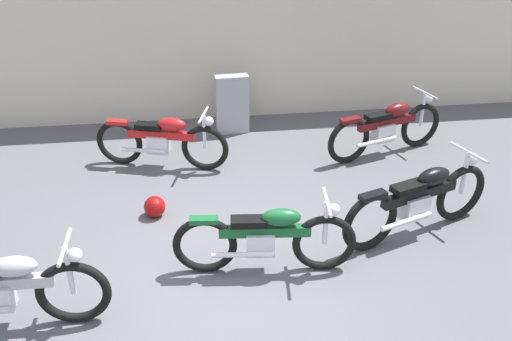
{
  "coord_description": "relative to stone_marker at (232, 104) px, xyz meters",
  "views": [
    {
      "loc": [
        -0.44,
        -5.06,
        4.14
      ],
      "look_at": [
        0.4,
        1.4,
        0.55
      ],
      "focal_mm": 40.43,
      "sensor_mm": 36.0,
      "label": 1
    }
  ],
  "objects": [
    {
      "name": "helmet",
      "position": [
        -1.24,
        -2.45,
        -0.36
      ],
      "size": [
        0.28,
        0.28,
        0.28
      ],
      "primitive_type": "sphere",
      "color": "maroon",
      "rests_on": "ground_plane"
    },
    {
      "name": "motorcycle_black",
      "position": [
        1.97,
        -3.25,
        -0.03
      ],
      "size": [
        2.08,
        0.95,
        0.98
      ],
      "rotation": [
        0.0,
        0.0,
        0.35
      ],
      "color": "black",
      "rests_on": "ground_plane"
    },
    {
      "name": "ground_plane",
      "position": [
        -0.31,
        -3.8,
        -0.5
      ],
      "size": [
        40.0,
        40.0,
        0.0
      ],
      "primitive_type": "plane",
      "color": "#56565B"
    },
    {
      "name": "motorcycle_silver",
      "position": [
        -2.63,
        -4.28,
        -0.04
      ],
      "size": [
        2.1,
        0.58,
        0.94
      ],
      "rotation": [
        0.0,
        0.0,
        -0.03
      ],
      "color": "black",
      "rests_on": "ground_plane"
    },
    {
      "name": "motorcycle_maroon",
      "position": [
        2.29,
        -1.12,
        -0.05
      ],
      "size": [
        2.0,
        0.84,
        0.93
      ],
      "rotation": [
        0.0,
        0.0,
        0.31
      ],
      "color": "black",
      "rests_on": "ground_plane"
    },
    {
      "name": "building_wall",
      "position": [
        -0.31,
        0.78,
        1.14
      ],
      "size": [
        18.0,
        0.3,
        3.28
      ],
      "primitive_type": "cube",
      "color": "beige",
      "rests_on": "ground_plane"
    },
    {
      "name": "stone_marker",
      "position": [
        0.0,
        0.0,
        0.0
      ],
      "size": [
        0.55,
        0.24,
        0.99
      ],
      "primitive_type": "cube",
      "rotation": [
        0.0,
        0.0,
        0.07
      ],
      "color": "#9E9EA3",
      "rests_on": "ground_plane"
    },
    {
      "name": "motorcycle_red",
      "position": [
        -1.13,
        -1.1,
        -0.06
      ],
      "size": [
        1.96,
        0.77,
        0.9
      ],
      "rotation": [
        0.0,
        0.0,
        -0.28
      ],
      "color": "black",
      "rests_on": "ground_plane"
    },
    {
      "name": "motorcycle_green",
      "position": [
        0.03,
        -3.74,
        -0.06
      ],
      "size": [
        2.03,
        0.57,
        0.91
      ],
      "rotation": [
        0.0,
        0.0,
        -0.1
      ],
      "color": "black",
      "rests_on": "ground_plane"
    }
  ]
}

